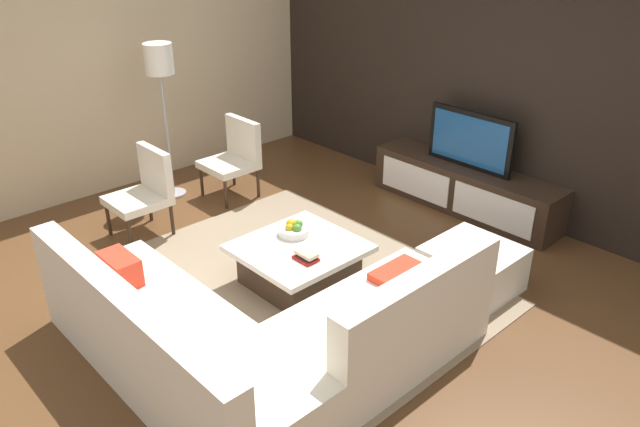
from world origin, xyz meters
The scene contains 14 objects.
ground_plane centered at (0.00, 0.00, 0.00)m, with size 14.00×14.00×0.00m, color brown.
feature_wall_back centered at (0.00, 2.70, 1.40)m, with size 6.40×0.12×2.80m, color black.
side_wall_left centered at (-3.20, 0.20, 1.40)m, with size 0.12×5.20×2.80m, color beige.
area_rug centered at (-0.10, 0.00, 0.01)m, with size 3.19×2.63×0.01m, color gray.
media_console centered at (0.00, 2.40, 0.25)m, with size 2.15×0.50×0.50m.
television centered at (0.00, 2.40, 0.80)m, with size 1.00×0.06×0.60m.
sectional_couch centered at (0.53, -0.87, 0.29)m, with size 2.48×2.40×0.84m.
coffee_table centered at (-0.10, 0.10, 0.20)m, with size 0.94×0.99×0.38m.
accent_chair_near centered at (-1.87, -0.37, 0.49)m, with size 0.53×0.54×0.87m.
floor_lamp centered at (-2.51, 0.29, 1.44)m, with size 0.30×0.30×1.71m.
ottoman centered at (0.97, 1.12, 0.20)m, with size 0.70×0.70×0.40m, color silver.
fruit_bowl centered at (-0.28, 0.20, 0.43)m, with size 0.28×0.28×0.14m.
accent_chair_far centered at (-2.03, 0.84, 0.49)m, with size 0.55×0.53×0.87m.
book_stack centered at (0.12, -0.01, 0.41)m, with size 0.20×0.14×0.07m.
Camera 1 is at (3.39, -2.92, 2.97)m, focal length 34.78 mm.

